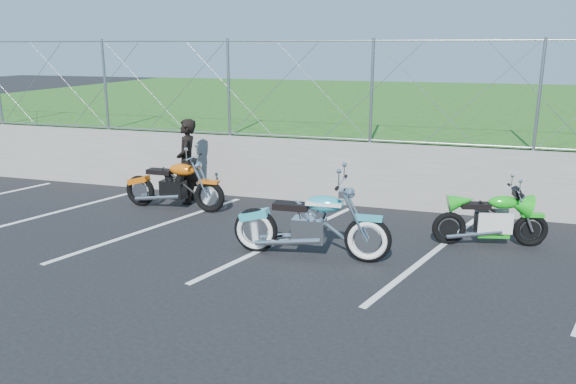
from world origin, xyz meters
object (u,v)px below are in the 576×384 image
(naked_orange, at_px, (175,187))
(person_standing, at_px, (187,162))
(cruiser_turquoise, at_px, (312,226))
(sportbike_green, at_px, (492,221))

(naked_orange, relative_size, person_standing, 1.25)
(cruiser_turquoise, distance_m, sportbike_green, 2.97)
(cruiser_turquoise, distance_m, naked_orange, 3.69)
(cruiser_turquoise, distance_m, person_standing, 3.96)
(sportbike_green, bearing_deg, cruiser_turquoise, -165.34)
(naked_orange, bearing_deg, person_standing, 88.09)
(naked_orange, bearing_deg, cruiser_turquoise, -27.84)
(naked_orange, height_order, sportbike_green, naked_orange)
(cruiser_turquoise, bearing_deg, person_standing, 143.00)
(naked_orange, height_order, person_standing, person_standing)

